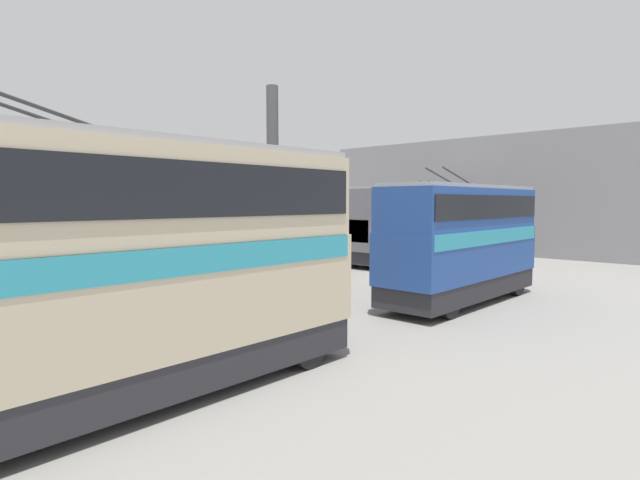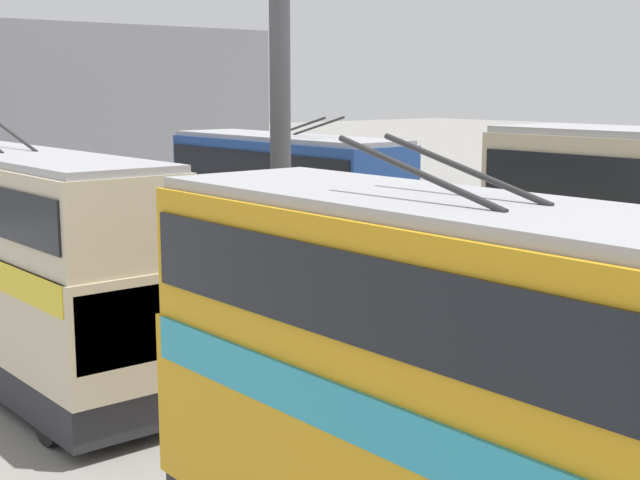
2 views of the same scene
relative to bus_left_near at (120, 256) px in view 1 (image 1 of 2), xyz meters
name	(u,v)px [view 1 (image 1 of 2)]	position (x,y,z in m)	size (l,w,h in m)	color
depot_back_wall	(526,195)	(33.18, 4.70, 1.55)	(0.50, 36.00, 9.18)	gray
support_column_far	(273,202)	(8.17, 4.70, 1.03)	(0.80, 0.80, 8.39)	#4C4C51
bus_left_near	(120,256)	(0.00, 0.00, 0.00)	(11.22, 2.54, 5.97)	black
bus_left_far	(463,236)	(14.17, 0.00, -0.32)	(9.00, 2.54, 5.37)	black
bus_right_mid	(247,229)	(10.69, 9.40, -0.27)	(9.60, 2.54, 5.48)	black
bus_right_far	(404,220)	(24.21, 9.40, -0.18)	(11.02, 2.54, 5.62)	black
person_aisle_midway	(178,293)	(4.76, 5.88, -2.12)	(0.48, 0.38, 1.73)	#2D2D33
person_by_right_row	(21,308)	(0.33, 7.49, -2.19)	(0.48, 0.43, 1.62)	#2D2D33
oil_drum	(282,311)	(6.78, 2.72, -2.60)	(0.58, 0.58, 0.87)	#933828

